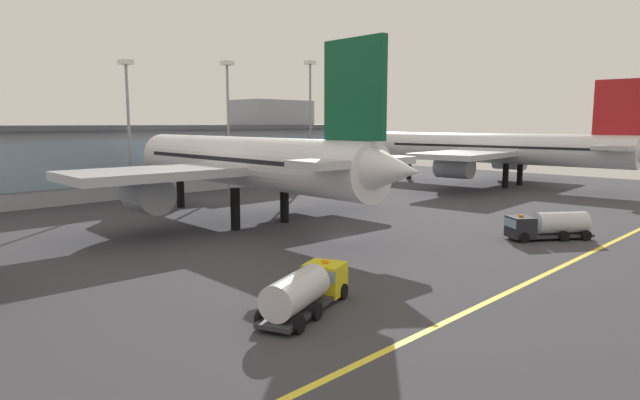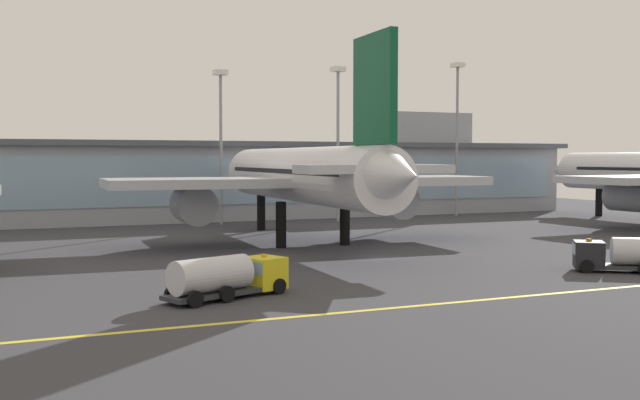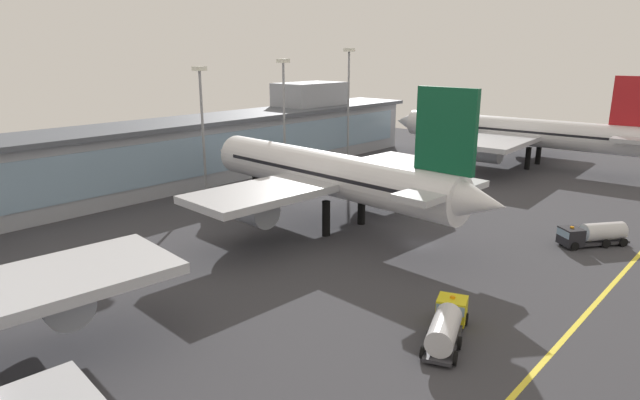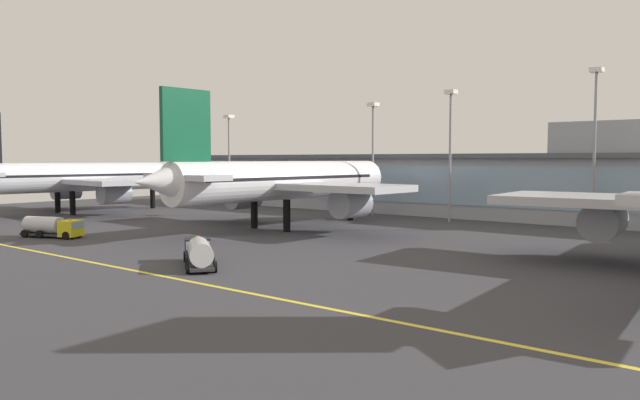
% 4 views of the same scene
% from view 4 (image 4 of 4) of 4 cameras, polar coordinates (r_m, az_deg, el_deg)
% --- Properties ---
extents(ground_plane, '(180.00, 180.00, 0.00)m').
position_cam_4_polar(ground_plane, '(84.37, -9.10, -3.58)').
color(ground_plane, '#38383D').
extents(taxiway_centreline_stripe, '(144.00, 0.50, 0.01)m').
position_cam_4_polar(taxiway_centreline_stripe, '(71.62, -22.29, -5.15)').
color(taxiway_centreline_stripe, yellow).
rests_on(taxiway_centreline_stripe, ground).
extents(terminal_building, '(123.40, 14.00, 17.08)m').
position_cam_4_polar(terminal_building, '(122.86, 9.33, 1.75)').
color(terminal_building, '#9399A3').
rests_on(terminal_building, ground).
extents(airliner_near_left, '(39.61, 52.34, 19.45)m').
position_cam_4_polar(airliner_near_left, '(131.41, -21.76, 1.96)').
color(airliner_near_left, black).
rests_on(airliner_near_left, ground).
extents(airliner_near_right, '(42.98, 52.78, 20.24)m').
position_cam_4_polar(airliner_near_right, '(94.94, -3.40, 1.78)').
color(airliner_near_right, black).
rests_on(airliner_near_right, ground).
extents(fuel_tanker_truck, '(9.32, 5.54, 2.90)m').
position_cam_4_polar(fuel_tanker_truck, '(91.57, -23.87, -2.33)').
color(fuel_tanker_truck, black).
rests_on(fuel_tanker_truck, ground).
extents(baggage_tug_near, '(8.70, 7.36, 2.90)m').
position_cam_4_polar(baggage_tug_near, '(62.66, -11.34, -4.80)').
color(baggage_tug_near, black).
rests_on(baggage_tug_near, ground).
extents(apron_light_mast_west, '(1.80, 1.80, 22.73)m').
position_cam_4_polar(apron_light_mast_west, '(106.71, 12.21, 5.98)').
color(apron_light_mast_west, gray).
rests_on(apron_light_mast_west, ground).
extents(apron_light_mast_centre, '(1.80, 1.80, 21.69)m').
position_cam_4_polar(apron_light_mast_centre, '(117.08, 5.02, 5.58)').
color(apron_light_mast_centre, gray).
rests_on(apron_light_mast_centre, ground).
extents(apron_light_mast_east, '(1.80, 1.80, 24.70)m').
position_cam_4_polar(apron_light_mast_east, '(101.40, 24.54, 6.45)').
color(apron_light_mast_east, gray).
rests_on(apron_light_mast_east, ground).
extents(apron_light_mast_far_east, '(1.80, 1.80, 20.68)m').
position_cam_4_polar(apron_light_mast_far_east, '(136.21, -8.58, 5.07)').
color(apron_light_mast_far_east, gray).
rests_on(apron_light_mast_far_east, ground).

